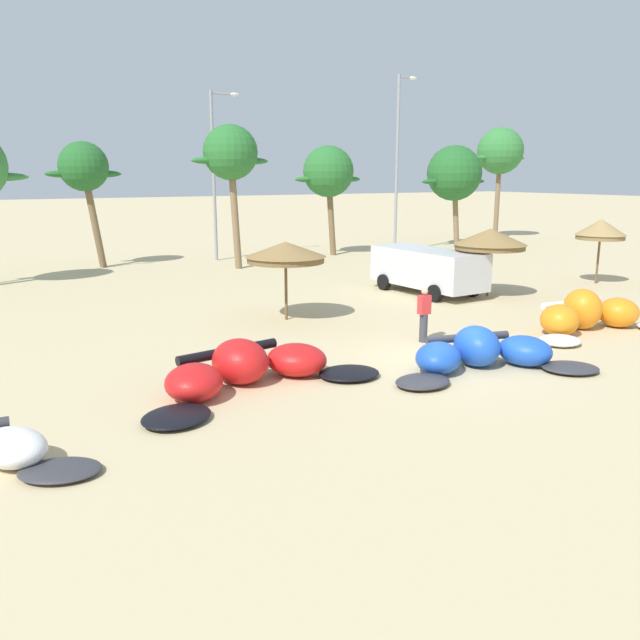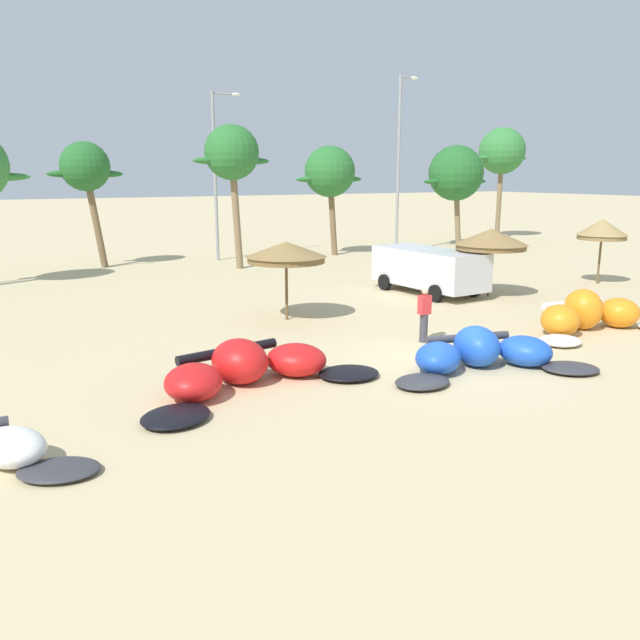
# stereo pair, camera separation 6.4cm
# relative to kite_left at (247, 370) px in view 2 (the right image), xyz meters

# --- Properties ---
(ground_plane) EXTENTS (260.00, 260.00, 0.00)m
(ground_plane) POSITION_rel_kite_left_xyz_m (5.38, -0.55, -0.41)
(ground_plane) COLOR #C6B284
(kite_left) EXTENTS (6.40, 3.39, 1.07)m
(kite_left) POSITION_rel_kite_left_xyz_m (0.00, 0.00, 0.00)
(kite_left) COLOR black
(kite_left) RESTS_ON ground
(kite_left_of_center) EXTENTS (5.58, 3.35, 1.05)m
(kite_left_of_center) POSITION_rel_kite_left_xyz_m (5.75, -1.71, -0.01)
(kite_left_of_center) COLOR #333338
(kite_left_of_center) RESTS_ON ground
(kite_center) EXTENTS (5.77, 2.80, 1.31)m
(kite_center) POSITION_rel_kite_left_xyz_m (11.59, -0.39, 0.09)
(kite_center) COLOR white
(kite_center) RESTS_ON ground
(beach_umbrella_near_van) EXTENTS (2.74, 2.74, 2.67)m
(beach_umbrella_near_van) POSITION_rel_kite_left_xyz_m (4.03, 5.89, 1.91)
(beach_umbrella_near_van) COLOR brown
(beach_umbrella_near_van) RESTS_ON ground
(beach_umbrella_middle) EXTENTS (2.93, 2.93, 2.75)m
(beach_umbrella_middle) POSITION_rel_kite_left_xyz_m (13.15, 5.67, 1.92)
(beach_umbrella_middle) COLOR brown
(beach_umbrella_middle) RESTS_ON ground
(beach_umbrella_near_palms) EXTENTS (2.21, 2.21, 2.92)m
(beach_umbrella_near_palms) POSITION_rel_kite_left_xyz_m (19.74, 5.50, 2.05)
(beach_umbrella_near_palms) COLOR brown
(beach_umbrella_near_palms) RESTS_ON ground
(parked_van) EXTENTS (2.46, 5.25, 1.84)m
(parked_van) POSITION_rel_kite_left_xyz_m (11.43, 7.54, 0.68)
(parked_van) COLOR silver
(parked_van) RESTS_ON ground
(person_near_kites) EXTENTS (0.36, 0.24, 1.62)m
(person_near_kites) POSITION_rel_kite_left_xyz_m (6.18, 1.18, 0.41)
(person_near_kites) COLOR #383842
(person_near_kites) RESTS_ON ground
(palm_left_of_gap) EXTENTS (3.81, 2.54, 6.55)m
(palm_left_of_gap) POSITION_rel_kite_left_xyz_m (0.74, 22.28, 4.75)
(palm_left_of_gap) COLOR brown
(palm_left_of_gap) RESTS_ON ground
(palm_center_left) EXTENTS (4.18, 2.79, 7.36)m
(palm_center_left) POSITION_rel_kite_left_xyz_m (7.18, 18.12, 5.44)
(palm_center_left) COLOR #7F6647
(palm_center_left) RESTS_ON ground
(palm_center_right) EXTENTS (4.56, 3.04, 6.57)m
(palm_center_right) POSITION_rel_kite_left_xyz_m (14.45, 20.58, 4.56)
(palm_center_right) COLOR brown
(palm_center_right) RESTS_ON ground
(palm_right_of_gap) EXTENTS (5.48, 3.65, 6.79)m
(palm_right_of_gap) POSITION_rel_kite_left_xyz_m (24.09, 20.28, 4.50)
(palm_right_of_gap) COLOR #7F6647
(palm_right_of_gap) RESTS_ON ground
(palm_right) EXTENTS (5.20, 3.46, 8.34)m
(palm_right) POSITION_rel_kite_left_xyz_m (31.23, 23.30, 6.12)
(palm_right) COLOR #7F6647
(palm_right) RESTS_ON ground
(lamppost_west_center) EXTENTS (1.77, 0.24, 9.39)m
(lamppost_west_center) POSITION_rel_kite_left_xyz_m (7.80, 21.86, 4.82)
(lamppost_west_center) COLOR gray
(lamppost_west_center) RESTS_ON ground
(lamppost_east_center) EXTENTS (1.39, 0.24, 10.68)m
(lamppost_east_center) POSITION_rel_kite_left_xyz_m (18.63, 19.27, 5.43)
(lamppost_east_center) COLOR gray
(lamppost_east_center) RESTS_ON ground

